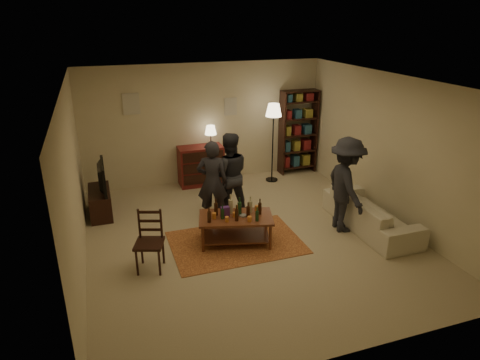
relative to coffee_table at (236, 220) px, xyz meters
name	(u,v)px	position (x,y,z in m)	size (l,w,h in m)	color
floor	(250,236)	(0.30, 0.13, -0.43)	(6.00, 6.00, 0.00)	#C6B793
room_shell	(176,105)	(-0.34, 3.11, 1.38)	(6.00, 6.00, 6.00)	beige
rug	(236,242)	(0.00, 0.00, -0.43)	(2.20, 1.50, 0.01)	maroon
coffee_table	(236,220)	(0.00, 0.00, 0.00)	(1.36, 0.96, 0.84)	brown
dining_chair	(150,238)	(-1.47, -0.30, 0.07)	(0.53, 0.53, 0.96)	black
tv_stand	(100,196)	(-2.14, 1.93, -0.05)	(0.40, 1.00, 1.06)	black
dresser	(201,164)	(0.11, 2.84, 0.04)	(1.00, 0.50, 1.36)	maroon
bookshelf	(298,131)	(2.55, 2.91, 0.60)	(0.90, 0.34, 2.02)	black
floor_lamp	(274,116)	(1.73, 2.53, 1.12)	(0.36, 0.36, 1.82)	black
sofa	(371,213)	(2.50, -0.27, -0.13)	(2.08, 0.81, 0.61)	beige
person_left	(212,182)	(-0.14, 0.95, 0.35)	(0.57, 0.38, 1.57)	#232229
person_right	(229,175)	(0.24, 1.14, 0.39)	(0.80, 0.62, 1.64)	#282930
person_by_sofa	(346,185)	(2.00, -0.14, 0.43)	(1.11, 0.64, 1.72)	#222329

